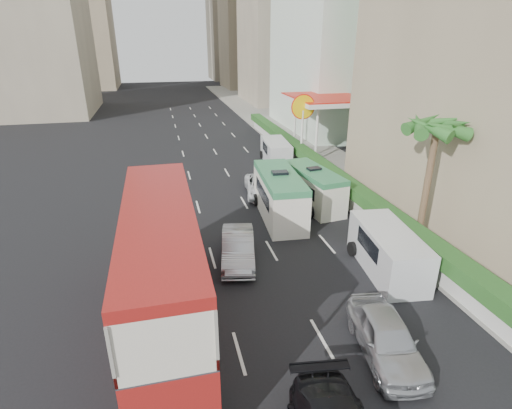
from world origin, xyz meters
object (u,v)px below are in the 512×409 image
object	(u,v)px
van_asset	(261,195)
shell_station	(324,125)
double_decker_bus	(164,272)
panel_van_near	(388,251)
panel_van_far	(276,152)
minibus_far	(313,188)
car_silver_lane_b	(384,354)
car_silver_lane_a	(238,261)
minibus_near	(279,196)
palm_tree	(427,185)

from	to	relation	value
van_asset	shell_station	bearing A→B (deg)	56.00
double_decker_bus	panel_van_near	bearing A→B (deg)	9.89
panel_van_near	panel_van_far	bearing A→B (deg)	97.12
van_asset	minibus_far	world-z (taller)	minibus_far
car_silver_lane_b	shell_station	xyz separation A→B (m)	(8.53, 26.30, 2.75)
minibus_far	car_silver_lane_a	bearing A→B (deg)	-143.94
double_decker_bus	van_asset	xyz separation A→B (m)	(7.15, 13.23, -2.53)
car_silver_lane_a	van_asset	size ratio (longest dim) A/B	0.96
van_asset	minibus_near	size ratio (longest dim) A/B	0.73
panel_van_far	palm_tree	bearing A→B (deg)	-74.14
car_silver_lane_a	panel_van_far	xyz separation A→B (m)	(6.85, 16.54, 1.00)
palm_tree	shell_station	distance (m)	19.14
panel_van_near	palm_tree	world-z (taller)	palm_tree
minibus_near	minibus_far	xyz separation A→B (m)	(2.77, 1.34, -0.17)
double_decker_bus	van_asset	world-z (taller)	double_decker_bus
car_silver_lane_b	shell_station	size ratio (longest dim) A/B	0.56
van_asset	panel_van_near	distance (m)	11.93
double_decker_bus	minibus_near	bearing A→B (deg)	51.57
car_silver_lane_b	car_silver_lane_a	bearing A→B (deg)	125.05
palm_tree	shell_station	world-z (taller)	palm_tree
panel_van_near	palm_tree	size ratio (longest dim) A/B	0.82
double_decker_bus	panel_van_far	xyz separation A→B (m)	(10.50, 20.94, -1.53)
car_silver_lane_b	shell_station	world-z (taller)	shell_station
car_silver_lane_a	minibus_near	xyz separation A→B (m)	(3.61, 4.76, 1.44)
car_silver_lane_b	palm_tree	size ratio (longest dim) A/B	0.70
panel_van_far	shell_station	world-z (taller)	shell_station
van_asset	minibus_far	xyz separation A→B (m)	(2.88, -2.74, 1.27)
minibus_near	palm_tree	size ratio (longest dim) A/B	1.02
panel_van_near	car_silver_lane_a	bearing A→B (deg)	166.60
car_silver_lane_a	panel_van_near	bearing A→B (deg)	-9.72
double_decker_bus	shell_station	size ratio (longest dim) A/B	1.38
car_silver_lane_a	car_silver_lane_b	bearing A→B (deg)	-52.93
car_silver_lane_a	minibus_far	world-z (taller)	minibus_far
minibus_near	car_silver_lane_a	bearing A→B (deg)	-122.96
minibus_far	car_silver_lane_b	bearing A→B (deg)	-108.17
panel_van_far	minibus_far	bearing A→B (deg)	-87.72
minibus_near	minibus_far	distance (m)	3.08
van_asset	palm_tree	bearing A→B (deg)	-46.08
van_asset	panel_van_near	size ratio (longest dim) A/B	0.90
car_silver_lane_a	minibus_near	distance (m)	6.14
car_silver_lane_b	van_asset	size ratio (longest dim) A/B	0.95
minibus_near	palm_tree	bearing A→B (deg)	-34.04
car_silver_lane_b	minibus_near	size ratio (longest dim) A/B	0.69
shell_station	car_silver_lane_b	bearing A→B (deg)	-107.97
double_decker_bus	panel_van_far	distance (m)	23.48
car_silver_lane_b	panel_van_far	size ratio (longest dim) A/B	0.90
minibus_far	shell_station	bearing A→B (deg)	56.86
minibus_far	shell_station	distance (m)	13.94
car_silver_lane_a	panel_van_far	distance (m)	17.93
minibus_near	panel_van_far	distance (m)	12.23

